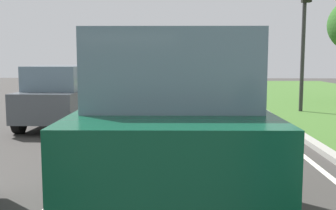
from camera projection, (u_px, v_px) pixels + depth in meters
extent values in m
plane|color=#383533|center=(142.00, 131.00, 11.06)|extent=(60.00, 60.00, 0.00)
cube|color=silver|center=(117.00, 131.00, 11.09)|extent=(0.12, 32.00, 0.01)
cube|color=silver|center=(273.00, 132.00, 10.94)|extent=(0.12, 32.00, 0.01)
cube|color=#9E9B93|center=(292.00, 130.00, 10.92)|extent=(0.24, 48.00, 0.12)
cube|color=#0C472D|center=(172.00, 141.00, 5.17)|extent=(2.01, 4.54, 1.10)
cube|color=slate|center=(172.00, 68.00, 4.91)|extent=(1.76, 2.74, 0.80)
cylinder|color=black|center=(120.00, 155.00, 6.76)|extent=(0.24, 0.76, 0.76)
cylinder|color=black|center=(224.00, 155.00, 6.75)|extent=(0.24, 0.76, 0.76)
cube|color=#474C51|center=(61.00, 102.00, 11.85)|extent=(1.71, 3.73, 0.80)
cube|color=slate|center=(58.00, 78.00, 11.51)|extent=(1.52, 1.93, 0.68)
cylinder|color=black|center=(51.00, 110.00, 13.18)|extent=(0.23, 0.60, 0.60)
cylinder|color=black|center=(97.00, 111.00, 13.10)|extent=(0.23, 0.60, 0.60)
cylinder|color=black|center=(19.00, 122.00, 10.69)|extent=(0.23, 0.60, 0.60)
cylinder|color=black|center=(75.00, 123.00, 10.61)|extent=(0.23, 0.60, 0.60)
cylinder|color=#2D2D2D|center=(303.00, 44.00, 14.51)|extent=(0.14, 0.14, 5.03)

